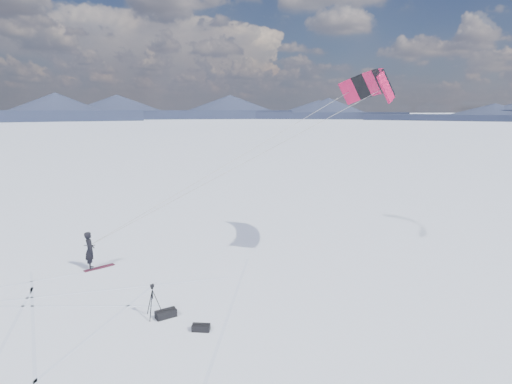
{
  "coord_description": "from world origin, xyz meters",
  "views": [
    {
      "loc": [
        4.14,
        -16.04,
        7.78
      ],
      "look_at": [
        5.06,
        4.94,
        3.7
      ],
      "focal_mm": 30.0,
      "sensor_mm": 36.0,
      "label": 1
    }
  ],
  "objects_px": {
    "gear_bag_b": "(201,327)",
    "tripod": "(153,296)",
    "snowboard": "(99,268)",
    "snowkiter": "(91,269)",
    "gear_bag_a": "(166,314)"
  },
  "relations": [
    {
      "from": "gear_bag_b",
      "to": "tripod",
      "type": "bearing_deg",
      "value": 156.4
    },
    {
      "from": "tripod",
      "to": "snowboard",
      "type": "bearing_deg",
      "value": 105.41
    },
    {
      "from": "snowboard",
      "to": "gear_bag_b",
      "type": "xyz_separation_m",
      "value": [
        5.57,
        -6.36,
        0.11
      ]
    },
    {
      "from": "snowkiter",
      "to": "snowboard",
      "type": "relative_size",
      "value": 1.25
    },
    {
      "from": "snowkiter",
      "to": "tripod",
      "type": "xyz_separation_m",
      "value": [
        4.06,
        -5.2,
        0.85
      ]
    },
    {
      "from": "snowboard",
      "to": "gear_bag_b",
      "type": "distance_m",
      "value": 8.45
    },
    {
      "from": "snowboard",
      "to": "gear_bag_a",
      "type": "xyz_separation_m",
      "value": [
        4.15,
        -5.3,
        0.13
      ]
    },
    {
      "from": "snowboard",
      "to": "tripod",
      "type": "relative_size",
      "value": 1.15
    },
    {
      "from": "tripod",
      "to": "gear_bag_a",
      "type": "xyz_separation_m",
      "value": [
        0.48,
        -0.06,
        -0.7
      ]
    },
    {
      "from": "gear_bag_a",
      "to": "gear_bag_b",
      "type": "height_order",
      "value": "gear_bag_a"
    },
    {
      "from": "snowkiter",
      "to": "gear_bag_a",
      "type": "bearing_deg",
      "value": -161.44
    },
    {
      "from": "gear_bag_a",
      "to": "tripod",
      "type": "bearing_deg",
      "value": 142.47
    },
    {
      "from": "snowboard",
      "to": "tripod",
      "type": "xyz_separation_m",
      "value": [
        3.67,
        -5.24,
        0.83
      ]
    },
    {
      "from": "gear_bag_a",
      "to": "snowboard",
      "type": "bearing_deg",
      "value": 98.09
    },
    {
      "from": "snowboard",
      "to": "gear_bag_b",
      "type": "bearing_deg",
      "value": -88.37
    }
  ]
}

